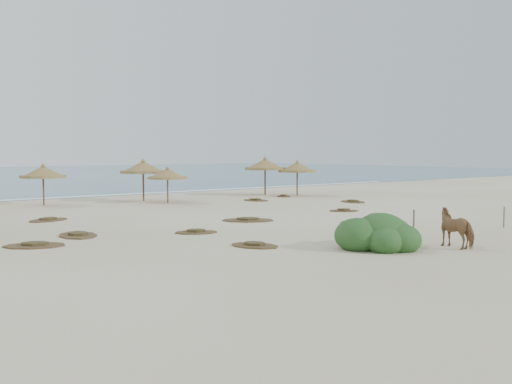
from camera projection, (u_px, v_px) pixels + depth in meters
ground at (331, 230)px, 26.00m from camera, size 160.00×160.00×0.00m
foam_line at (99, 196)px, 46.30m from camera, size 70.00×0.60×0.01m
palapa_2 at (43, 173)px, 37.86m from camera, size 3.25×3.25×2.81m
palapa_3 at (168, 174)px, 39.66m from camera, size 3.01×3.01×2.57m
palapa_4 at (143, 168)px, 41.18m from camera, size 4.27×4.27×3.10m
palapa_5 at (297, 168)px, 46.19m from camera, size 3.87×3.87×2.94m
palapa_6 at (265, 165)px, 46.78m from camera, size 4.15×4.15×3.21m
horse at (458, 228)px, 21.24m from camera, size 0.99×1.82×1.47m
fence_post_near at (414, 223)px, 24.11m from camera, size 0.10×0.10×1.12m
fence_post_far at (504, 217)px, 26.78m from camera, size 0.08×0.08×0.99m
bush at (380, 235)px, 21.06m from camera, size 3.41×3.00×1.52m
scrub_0 at (35, 245)px, 21.48m from camera, size 2.73×2.43×0.16m
scrub_1 at (78, 235)px, 24.13m from camera, size 1.89×2.58×0.16m
scrub_2 at (196, 232)px, 25.04m from camera, size 2.23×1.95×0.16m
scrub_3 at (248, 220)px, 29.46m from camera, size 3.19×3.03×0.16m
scrub_4 at (344, 210)px, 34.19m from camera, size 2.11×1.97×0.16m
scrub_5 at (353, 201)px, 40.35m from camera, size 2.09×2.61×0.16m
scrub_6 at (48, 220)px, 29.51m from camera, size 2.54×2.09×0.16m
scrub_7 at (256, 200)px, 41.58m from camera, size 1.77×2.34×0.16m
scrub_9 at (360, 223)px, 28.01m from camera, size 2.11×2.75×0.16m
scrub_10 at (284, 196)px, 45.27m from camera, size 1.88×1.99×0.16m
scrub_11 at (255, 245)px, 21.48m from camera, size 1.89×2.26×0.16m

